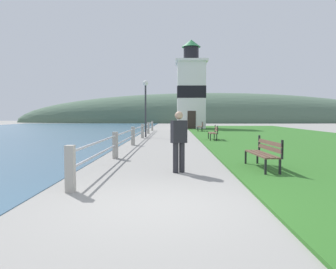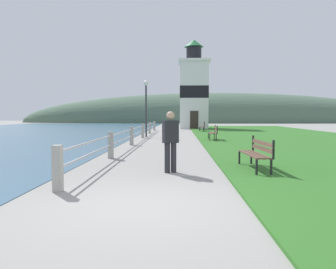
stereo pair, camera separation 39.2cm
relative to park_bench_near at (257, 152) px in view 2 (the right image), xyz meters
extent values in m
plane|color=gray|center=(-2.88, -3.65, -0.54)|extent=(160.00, 160.00, 0.00)
cube|color=#2D6623|center=(5.01, 12.12, -0.51)|extent=(12.00, 47.33, 0.06)
cube|color=#A8A399|center=(-4.67, -2.65, -0.06)|extent=(0.18, 0.18, 0.96)
cube|color=#A8A399|center=(-4.67, 2.51, -0.06)|extent=(0.18, 0.18, 0.96)
cube|color=#A8A399|center=(-4.67, 7.67, -0.06)|extent=(0.18, 0.18, 0.96)
cube|color=#A8A399|center=(-4.67, 12.84, -0.06)|extent=(0.18, 0.18, 0.96)
cube|color=#A8A399|center=(-4.67, 18.00, -0.06)|extent=(0.18, 0.18, 0.96)
cube|color=#A8A399|center=(-4.67, 23.17, -0.06)|extent=(0.18, 0.18, 0.96)
cylinder|color=#B2B2B7|center=(-4.67, 10.26, 0.28)|extent=(0.06, 25.82, 0.06)
cylinder|color=#B2B2B7|center=(-4.67, 10.26, -0.06)|extent=(0.06, 25.82, 0.06)
cube|color=brown|center=(-0.24, -0.01, -0.07)|extent=(0.21, 1.91, 0.04)
cube|color=brown|center=(-0.09, 0.00, -0.07)|extent=(0.21, 1.91, 0.04)
cube|color=brown|center=(0.06, 0.00, -0.07)|extent=(0.21, 1.91, 0.04)
cube|color=brown|center=(0.14, 0.01, 0.25)|extent=(0.15, 1.91, 0.11)
cube|color=brown|center=(0.14, 0.01, 0.09)|extent=(0.15, 1.91, 0.11)
cube|color=black|center=(-0.23, -0.94, -0.31)|extent=(0.05, 0.05, 0.45)
cube|color=black|center=(-0.32, 0.91, -0.31)|extent=(0.05, 0.05, 0.45)
cube|color=black|center=(0.14, -0.92, -0.31)|extent=(0.05, 0.05, 0.45)
cube|color=black|center=(0.05, 0.93, -0.31)|extent=(0.05, 0.05, 0.45)
cube|color=black|center=(0.19, -0.92, 0.16)|extent=(0.05, 0.05, 0.49)
cube|color=black|center=(0.10, 0.94, 0.16)|extent=(0.05, 0.05, 0.49)
cube|color=brown|center=(-0.34, 10.70, -0.07)|extent=(0.17, 1.67, 0.04)
cube|color=brown|center=(-0.19, 10.69, -0.07)|extent=(0.17, 1.67, 0.04)
cube|color=brown|center=(-0.05, 10.69, -0.07)|extent=(0.17, 1.67, 0.04)
cube|color=brown|center=(0.04, 10.68, 0.25)|extent=(0.11, 1.66, 0.11)
cube|color=brown|center=(0.04, 10.68, 0.09)|extent=(0.11, 1.66, 0.11)
cube|color=black|center=(-0.41, 9.89, -0.31)|extent=(0.05, 0.05, 0.45)
cube|color=black|center=(-0.35, 11.50, -0.31)|extent=(0.05, 0.05, 0.45)
cube|color=black|center=(-0.04, 9.88, -0.31)|extent=(0.05, 0.05, 0.45)
cube|color=black|center=(0.02, 11.49, -0.31)|extent=(0.05, 0.05, 0.45)
cube|color=black|center=(0.01, 9.88, 0.16)|extent=(0.05, 0.05, 0.49)
cube|color=black|center=(0.07, 11.49, 0.16)|extent=(0.05, 0.05, 0.49)
cube|color=brown|center=(-0.25, 21.29, -0.07)|extent=(0.19, 1.64, 0.04)
cube|color=brown|center=(-0.10, 21.28, -0.07)|extent=(0.19, 1.64, 0.04)
cube|color=brown|center=(0.05, 21.28, -0.07)|extent=(0.19, 1.64, 0.04)
cube|color=brown|center=(0.13, 21.27, 0.25)|extent=(0.13, 1.64, 0.11)
cube|color=brown|center=(0.13, 21.27, 0.09)|extent=(0.13, 1.64, 0.11)
cube|color=black|center=(-0.32, 20.50, -0.31)|extent=(0.05, 0.05, 0.45)
cube|color=black|center=(-0.25, 22.08, -0.31)|extent=(0.05, 0.05, 0.45)
cube|color=black|center=(0.05, 20.48, -0.31)|extent=(0.05, 0.05, 0.45)
cube|color=black|center=(0.12, 22.07, -0.31)|extent=(0.05, 0.05, 0.45)
cube|color=black|center=(0.10, 20.48, 0.16)|extent=(0.05, 0.05, 0.49)
cube|color=black|center=(0.17, 22.07, 0.16)|extent=(0.05, 0.05, 0.49)
cube|color=white|center=(-0.57, 28.30, 3.18)|extent=(3.12, 3.12, 7.44)
cube|color=black|center=(-0.57, 28.30, 3.55)|extent=(3.16, 3.16, 1.34)
cube|color=white|center=(-0.57, 28.30, 7.03)|extent=(3.59, 3.59, 0.25)
cylinder|color=black|center=(-0.57, 28.30, 7.91)|extent=(1.72, 1.72, 1.52)
cone|color=#23703D|center=(-0.57, 28.30, 9.09)|extent=(2.15, 2.15, 0.83)
cube|color=#332823|center=(-0.57, 26.71, 0.46)|extent=(0.90, 0.06, 2.00)
cylinder|color=#28282D|center=(-2.50, -0.39, -0.13)|extent=(0.15, 0.15, 0.81)
cylinder|color=#28282D|center=(-2.33, -0.32, -0.13)|extent=(0.15, 0.15, 0.81)
cube|color=#232328|center=(-2.42, -0.36, 0.58)|extent=(0.46, 0.36, 0.61)
sphere|color=tan|center=(-2.42, -0.36, 1.02)|extent=(0.22, 0.22, 0.22)
cylinder|color=#333338|center=(-4.52, 13.68, 1.26)|extent=(0.12, 0.12, 3.60)
sphere|color=white|center=(-4.52, 13.68, 3.24)|extent=(0.36, 0.36, 0.36)
ellipsoid|color=#4C6651|center=(5.12, 57.90, -0.54)|extent=(80.00, 16.00, 12.00)
camera|label=1|loc=(-2.57, -9.22, 1.04)|focal=35.00mm
camera|label=2|loc=(-2.17, -9.21, 1.04)|focal=35.00mm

